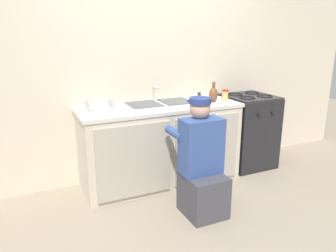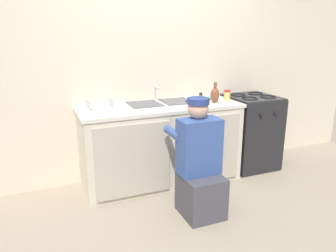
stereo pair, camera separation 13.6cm
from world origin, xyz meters
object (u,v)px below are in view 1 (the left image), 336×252
(stove_range, at_px, (247,130))
(condiment_jar, at_px, (225,95))
(sink_double_basin, at_px, (160,104))
(plumber_person, at_px, (202,167))
(vase_decorative, at_px, (213,94))
(dish_rack_tray, at_px, (100,108))
(cell_phone, at_px, (207,98))
(spice_bottle_pepper, at_px, (199,97))

(stove_range, bearing_deg, condiment_jar, -171.25)
(sink_double_basin, bearing_deg, stove_range, -0.10)
(plumber_person, height_order, vase_decorative, vase_decorative)
(stove_range, distance_m, dish_rack_tray, 1.92)
(dish_rack_tray, distance_m, condiment_jar, 1.46)
(sink_double_basin, bearing_deg, cell_phone, 12.13)
(sink_double_basin, height_order, spice_bottle_pepper, sink_double_basin)
(stove_range, distance_m, vase_decorative, 0.79)
(cell_phone, height_order, dish_rack_tray, dish_rack_tray)
(stove_range, xyz_separation_m, plumber_person, (-1.13, -0.78, 0.00))
(cell_phone, xyz_separation_m, dish_rack_tray, (-1.34, -0.10, 0.02))
(plumber_person, xyz_separation_m, vase_decorative, (0.55, 0.70, 0.52))
(sink_double_basin, relative_size, stove_range, 0.87)
(condiment_jar, bearing_deg, spice_bottle_pepper, 164.14)
(plumber_person, bearing_deg, dish_rack_tray, 131.49)
(condiment_jar, bearing_deg, stove_range, 8.75)
(stove_range, relative_size, dish_rack_tray, 3.30)
(plumber_person, bearing_deg, spice_bottle_pepper, 62.25)
(plumber_person, bearing_deg, sink_double_basin, 95.57)
(vase_decorative, height_order, condiment_jar, vase_decorative)
(stove_range, height_order, plumber_person, plumber_person)
(plumber_person, distance_m, vase_decorative, 1.03)
(cell_phone, bearing_deg, stove_range, -16.00)
(sink_double_basin, distance_m, vase_decorative, 0.63)
(vase_decorative, relative_size, cell_phone, 1.64)
(sink_double_basin, height_order, dish_rack_tray, sink_double_basin)
(cell_phone, relative_size, spice_bottle_pepper, 1.33)
(cell_phone, distance_m, condiment_jar, 0.25)
(sink_double_basin, xyz_separation_m, vase_decorative, (0.62, -0.09, 0.07))
(vase_decorative, bearing_deg, sink_double_basin, 172.19)
(dish_rack_tray, bearing_deg, spice_bottle_pepper, -1.16)
(plumber_person, bearing_deg, condiment_jar, 44.86)
(sink_double_basin, bearing_deg, dish_rack_tray, 176.25)
(plumber_person, xyz_separation_m, dish_rack_tray, (-0.73, 0.83, 0.46))
(vase_decorative, bearing_deg, stove_range, 8.10)
(dish_rack_tray, bearing_deg, sink_double_basin, -3.75)
(sink_double_basin, bearing_deg, vase_decorative, -7.81)
(stove_range, relative_size, plumber_person, 0.84)
(vase_decorative, bearing_deg, spice_bottle_pepper, 139.82)
(dish_rack_tray, relative_size, condiment_jar, 2.19)
(condiment_jar, relative_size, spice_bottle_pepper, 1.22)
(sink_double_basin, relative_size, spice_bottle_pepper, 7.62)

